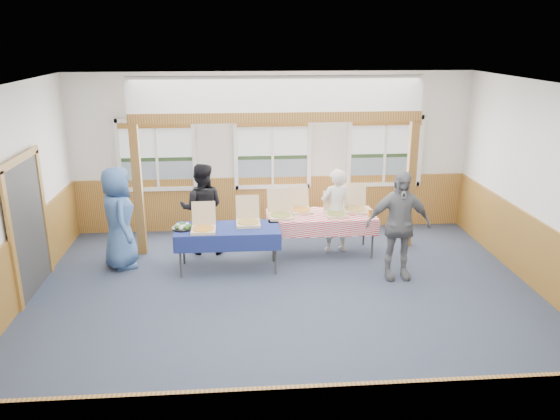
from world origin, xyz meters
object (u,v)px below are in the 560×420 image
at_px(woman_black, 202,209).
at_px(woman_white, 335,211).
at_px(table_right, 321,217).
at_px(man_blue, 119,218).
at_px(table_left, 228,231).
at_px(person_grey, 398,225).

bearing_deg(woman_black, woman_white, -179.10).
height_order(woman_white, woman_black, woman_black).
bearing_deg(table_right, man_blue, 174.29).
bearing_deg(woman_black, man_blue, 27.15).
height_order(woman_white, man_blue, man_blue).
bearing_deg(table_left, table_right, 39.23).
distance_m(table_left, man_blue, 1.88).
xyz_separation_m(table_right, man_blue, (-3.54, -0.33, 0.19)).
bearing_deg(woman_white, person_grey, 110.35).
xyz_separation_m(woman_white, person_grey, (0.81, -1.23, 0.13)).
bearing_deg(table_left, woman_white, 38.86).
xyz_separation_m(table_left, person_grey, (2.78, -0.54, 0.22)).
height_order(table_left, woman_white, woman_white).
relative_size(woman_white, man_blue, 0.88).
distance_m(woman_black, man_blue, 1.49).
bearing_deg(man_blue, person_grey, -118.44).
bearing_deg(table_left, woman_black, 139.19).
xyz_separation_m(woman_white, man_blue, (-3.82, -0.42, 0.10)).
bearing_deg(woman_white, man_blue, -6.92).
bearing_deg(woman_black, table_right, 178.17).
xyz_separation_m(table_right, person_grey, (1.09, -1.14, 0.21)).
distance_m(table_left, woman_white, 2.09).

